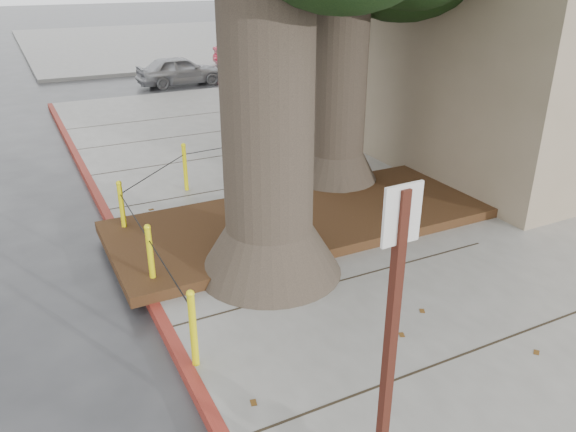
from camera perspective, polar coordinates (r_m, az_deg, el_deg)
name	(u,v)px	position (r m, az deg, el deg)	size (l,w,h in m)	color
ground	(402,388)	(6.42, 11.52, -16.75)	(140.00, 140.00, 0.00)	#28282B
sidewalk_far	(169,41)	(35.15, -11.95, 16.98)	(16.00, 20.00, 0.15)	slate
curb_red	(157,312)	(7.50, -13.17, -9.51)	(0.14, 26.00, 0.16)	maroon
planter_bed	(304,219)	(9.48, 1.63, -0.31)	(6.40, 2.60, 0.16)	black
bollard_ring	(193,204)	(9.09, -9.64, 1.21)	(3.79, 5.39, 0.95)	yellow
signpost	(389,354)	(3.96, 10.26, -13.62)	(0.28, 0.07, 2.83)	#471911
car_silver	(180,70)	(22.08, -10.91, 14.32)	(1.29, 3.21, 1.09)	#A8A9AD
car_red	(259,53)	(25.56, -2.93, 16.20)	(1.35, 3.88, 1.28)	maroon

